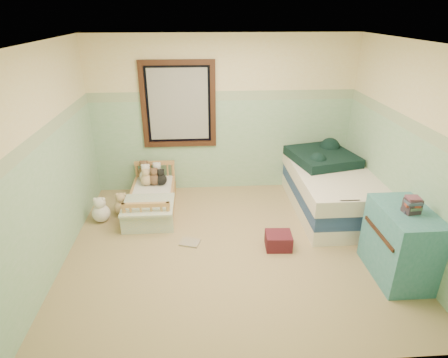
{
  "coord_description": "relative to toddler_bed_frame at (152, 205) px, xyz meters",
  "views": [
    {
      "loc": [
        -0.39,
        -4.02,
        2.82
      ],
      "look_at": [
        -0.09,
        0.35,
        0.81
      ],
      "focal_mm": 29.83,
      "sensor_mm": 36.0,
      "label": 1
    }
  ],
  "objects": [
    {
      "name": "floor",
      "position": [
        1.14,
        -1.05,
        -0.09
      ],
      "size": [
        4.2,
        3.6,
        0.02
      ],
      "primitive_type": "cube",
      "color": "#987D54",
      "rests_on": "ground"
    },
    {
      "name": "ceiling",
      "position": [
        1.14,
        -1.05,
        2.43
      ],
      "size": [
        4.2,
        3.6,
        0.02
      ],
      "primitive_type": "cube",
      "color": "silver",
      "rests_on": "wall_back"
    },
    {
      "name": "wall_back",
      "position": [
        1.14,
        0.75,
        1.17
      ],
      "size": [
        4.2,
        0.04,
        2.5
      ],
      "primitive_type": "cube",
      "color": "beige",
      "rests_on": "floor"
    },
    {
      "name": "wall_front",
      "position": [
        1.14,
        -2.85,
        1.17
      ],
      "size": [
        4.2,
        0.04,
        2.5
      ],
      "primitive_type": "cube",
      "color": "beige",
      "rests_on": "floor"
    },
    {
      "name": "wall_left",
      "position": [
        -0.96,
        -1.05,
        1.17
      ],
      "size": [
        0.04,
        3.6,
        2.5
      ],
      "primitive_type": "cube",
      "color": "beige",
      "rests_on": "floor"
    },
    {
      "name": "wall_right",
      "position": [
        3.24,
        -1.05,
        1.17
      ],
      "size": [
        0.04,
        3.6,
        2.5
      ],
      "primitive_type": "cube",
      "color": "beige",
      "rests_on": "floor"
    },
    {
      "name": "wainscot_mint",
      "position": [
        1.14,
        0.74,
        0.67
      ],
      "size": [
        4.2,
        0.01,
        1.5
      ],
      "primitive_type": "cube",
      "color": "#80B586",
      "rests_on": "floor"
    },
    {
      "name": "border_strip",
      "position": [
        1.14,
        0.74,
        1.49
      ],
      "size": [
        4.2,
        0.01,
        0.15
      ],
      "primitive_type": "cube",
      "color": "#4D7855",
      "rests_on": "wall_back"
    },
    {
      "name": "window_frame",
      "position": [
        0.44,
        0.71,
        1.37
      ],
      "size": [
        1.16,
        0.06,
        1.36
      ],
      "primitive_type": "cube",
      "color": "#321A0F",
      "rests_on": "wall_back"
    },
    {
      "name": "window_blinds",
      "position": [
        0.44,
        0.72,
        1.37
      ],
      "size": [
        0.92,
        0.01,
        1.12
      ],
      "primitive_type": "cube",
      "color": "#B0B0AB",
      "rests_on": "window_frame"
    },
    {
      "name": "toddler_bed_frame",
      "position": [
        0.0,
        0.0,
        0.0
      ],
      "size": [
        0.65,
        1.3,
        0.17
      ],
      "primitive_type": "cube",
      "color": "#BB7A49",
      "rests_on": "floor"
    },
    {
      "name": "toddler_mattress",
      "position": [
        0.0,
        0.0,
        0.14
      ],
      "size": [
        0.6,
        1.25,
        0.12
      ],
      "primitive_type": "cube",
      "color": "white",
      "rests_on": "toddler_bed_frame"
    },
    {
      "name": "patchwork_quilt",
      "position": [
        0.0,
        -0.41,
        0.22
      ],
      "size": [
        0.71,
        0.65,
        0.03
      ],
      "primitive_type": "cube",
      "color": "#80BCDD",
      "rests_on": "toddler_mattress"
    },
    {
      "name": "plush_bed_brown",
      "position": [
        -0.15,
        0.5,
        0.31
      ],
      "size": [
        0.22,
        0.22,
        0.22
      ],
      "primitive_type": "sphere",
      "color": "brown",
      "rests_on": "toddler_mattress"
    },
    {
      "name": "plush_bed_white",
      "position": [
        0.05,
        0.5,
        0.3
      ],
      "size": [
        0.2,
        0.2,
        0.2
      ],
      "primitive_type": "sphere",
      "color": "white",
      "rests_on": "toddler_mattress"
    },
    {
      "name": "plush_bed_tan",
      "position": [
        -0.1,
        0.28,
        0.3
      ],
      "size": [
        0.19,
        0.19,
        0.19
      ],
      "primitive_type": "sphere",
      "color": "tan",
      "rests_on": "toddler_mattress"
    },
    {
      "name": "plush_bed_dark",
      "position": [
        0.13,
        0.28,
        0.29
      ],
      "size": [
        0.18,
        0.18,
        0.18
      ],
      "primitive_type": "sphere",
      "color": "black",
      "rests_on": "toddler_mattress"
    },
    {
      "name": "plush_floor_cream",
      "position": [
        -0.7,
        -0.29,
        0.04
      ],
      "size": [
        0.26,
        0.26,
        0.26
      ],
      "primitive_type": "sphere",
      "color": "white",
      "rests_on": "floor"
    },
    {
      "name": "plush_floor_tan",
      "position": [
        -0.44,
        -0.11,
        0.04
      ],
      "size": [
        0.24,
        0.24,
        0.24
      ],
      "primitive_type": "sphere",
      "color": "tan",
      "rests_on": "floor"
    },
    {
      "name": "twin_bed_frame",
      "position": [
        2.69,
        -0.11,
        0.03
      ],
      "size": [
        1.03,
        2.07,
        0.22
      ],
      "primitive_type": "cube",
      "color": "white",
      "rests_on": "floor"
    },
    {
      "name": "twin_boxspring",
      "position": [
        2.69,
        -0.11,
        0.25
      ],
      "size": [
        1.03,
        2.07,
        0.22
      ],
      "primitive_type": "cube",
      "color": "navy",
      "rests_on": "twin_bed_frame"
    },
    {
      "name": "twin_mattress",
      "position": [
        2.69,
        -0.11,
        0.47
      ],
      "size": [
        1.08,
        2.11,
        0.22
      ],
      "primitive_type": "cube",
      "color": "silver",
      "rests_on": "twin_boxspring"
    },
    {
      "name": "teal_blanket",
      "position": [
        2.64,
        0.19,
        0.65
      ],
      "size": [
        1.07,
        1.11,
        0.14
      ],
      "primitive_type": "cube",
      "rotation": [
        0.0,
        0.0,
        0.23
      ],
      "color": "black",
      "rests_on": "twin_mattress"
    },
    {
      "name": "dresser",
      "position": [
        2.96,
        -1.73,
        0.34
      ],
      "size": [
        0.53,
        0.85,
        0.85
      ],
      "primitive_type": "cube",
      "color": "teal",
      "rests_on": "floor"
    },
    {
      "name": "book_stack",
      "position": [
        2.96,
        -1.78,
        0.85
      ],
      "size": [
        0.18,
        0.15,
        0.16
      ],
      "primitive_type": "cube",
      "rotation": [
        0.0,
        0.0,
        0.17
      ],
      "color": "#4A2322",
      "rests_on": "dresser"
    },
    {
      "name": "red_pillow",
      "position": [
        1.72,
        -1.12,
        0.02
      ],
      "size": [
        0.34,
        0.31,
        0.2
      ],
      "primitive_type": "cube",
      "rotation": [
        0.0,
        0.0,
        -0.06
      ],
      "color": "maroon",
      "rests_on": "floor"
    },
    {
      "name": "floor_book",
      "position": [
        0.58,
        -0.95,
        -0.07
      ],
      "size": [
        0.3,
        0.26,
        0.02
      ],
      "primitive_type": "cube",
      "rotation": [
        0.0,
        0.0,
        -0.3
      ],
      "color": "gold",
      "rests_on": "floor"
    },
    {
      "name": "extra_plush_0",
      "position": [
        -0.11,
        0.38,
        0.31
      ],
      "size": [
        0.21,
        0.21,
        0.21
      ],
      "primitive_type": "sphere",
      "color": "white",
      "rests_on": "toddler_mattress"
    },
    {
      "name": "extra_plush_1",
      "position": [
        0.03,
        0.29,
        0.3
      ],
      "size": [
        0.19,
        0.19,
        0.19
      ],
      "primitive_type": "sphere",
      "color": "brown",
      "rests_on": "toddler_mattress"
    }
  ]
}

